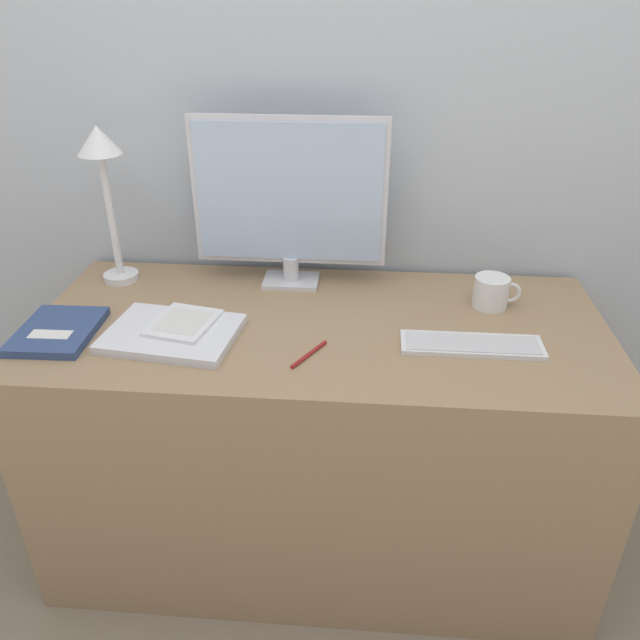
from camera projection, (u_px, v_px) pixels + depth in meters
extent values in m
plane|color=gray|center=(313.00, 589.00, 1.72)|extent=(10.00, 10.00, 0.00)
cube|color=#B2BCC6|center=(331.00, 97.00, 1.63)|extent=(3.60, 0.05, 2.40)
cube|color=#997A56|center=(319.00, 437.00, 1.72)|extent=(1.42, 0.65, 0.72)
cube|color=silver|center=(291.00, 281.00, 1.75)|extent=(0.15, 0.11, 0.01)
cylinder|color=silver|center=(291.00, 268.00, 1.73)|extent=(0.04, 0.04, 0.06)
cube|color=silver|center=(289.00, 192.00, 1.63)|extent=(0.51, 0.01, 0.39)
cube|color=#ADC6E5|center=(289.00, 193.00, 1.62)|extent=(0.49, 0.01, 0.36)
cube|color=silver|center=(472.00, 345.00, 1.44)|extent=(0.33, 0.10, 0.01)
cube|color=silver|center=(472.00, 343.00, 1.44)|extent=(0.30, 0.08, 0.00)
cube|color=silver|center=(172.00, 336.00, 1.48)|extent=(0.33, 0.26, 0.01)
cube|color=silver|center=(172.00, 332.00, 1.48)|extent=(0.33, 0.26, 0.01)
cube|color=white|center=(183.00, 323.00, 1.49)|extent=(0.17, 0.19, 0.01)
cube|color=silver|center=(183.00, 321.00, 1.49)|extent=(0.13, 0.14, 0.00)
cylinder|color=white|center=(121.00, 276.00, 1.76)|extent=(0.10, 0.10, 0.02)
cylinder|color=white|center=(111.00, 217.00, 1.68)|extent=(0.02, 0.02, 0.34)
cone|color=white|center=(98.00, 140.00, 1.58)|extent=(0.11, 0.11, 0.07)
cube|color=#334775|center=(58.00, 331.00, 1.49)|extent=(0.18, 0.23, 0.02)
cube|color=silver|center=(50.00, 334.00, 1.46)|extent=(0.10, 0.04, 0.00)
cylinder|color=white|center=(491.00, 292.00, 1.61)|extent=(0.09, 0.09, 0.08)
torus|color=white|center=(510.00, 293.00, 1.60)|extent=(0.06, 0.01, 0.06)
cylinder|color=maroon|center=(309.00, 354.00, 1.41)|extent=(0.07, 0.12, 0.01)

